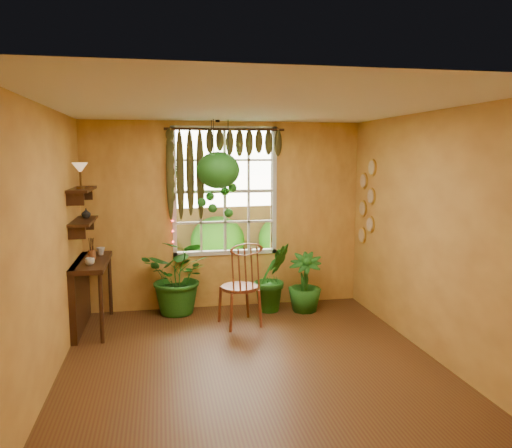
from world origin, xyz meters
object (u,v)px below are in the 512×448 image
Objects in this scene: potted_plant_mid at (272,277)px; hanging_basket at (218,176)px; potted_plant_left at (180,276)px; windsor_chair at (241,298)px; counter_ledge at (84,287)px.

hanging_basket is (-0.75, 0.10, 1.44)m from potted_plant_mid.
potted_plant_mid is (1.30, -0.11, -0.05)m from potted_plant_left.
hanging_basket reaches higher than windsor_chair.
hanging_basket is (-0.21, 0.64, 1.56)m from windsor_chair.
potted_plant_left is at bearing 174.97° from potted_plant_mid.
potted_plant_mid reaches higher than counter_ledge.
counter_ledge is at bearing 158.63° from windsor_chair.
hanging_basket reaches higher than potted_plant_left.
windsor_chair is 1.02m from potted_plant_left.
potted_plant_left is 1.10× the size of potted_plant_mid.
hanging_basket reaches higher than potted_plant_mid.
potted_plant_left is (-0.76, 0.66, 0.17)m from windsor_chair.
counter_ledge is at bearing -167.71° from hanging_basket.
potted_plant_mid is at bearing 30.51° from windsor_chair.
potted_plant_mid is at bearing -7.33° from hanging_basket.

